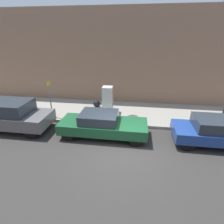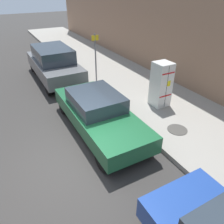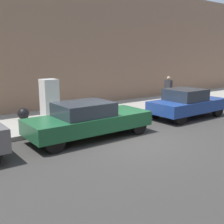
{
  "view_description": "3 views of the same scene",
  "coord_description": "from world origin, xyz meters",
  "px_view_note": "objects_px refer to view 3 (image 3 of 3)",
  "views": [
    {
      "loc": [
        6.95,
        0.51,
        5.16
      ],
      "look_at": [
        -1.86,
        -0.74,
        1.26
      ],
      "focal_mm": 28.0,
      "sensor_mm": 36.0,
      "label": 1
    },
    {
      "loc": [
        1.38,
        4.85,
        4.65
      ],
      "look_at": [
        -1.41,
        -0.27,
        1.2
      ],
      "focal_mm": 35.0,
      "sensor_mm": 36.0,
      "label": 2
    },
    {
      "loc": [
        7.33,
        -6.55,
        3.12
      ],
      "look_at": [
        -0.66,
        -0.62,
        1.04
      ],
      "focal_mm": 45.0,
      "sensor_mm": 36.0,
      "label": 3
    }
  ],
  "objects_px": {
    "discarded_refrigerator": "(50,100)",
    "parked_hatchback_blue": "(187,103)",
    "fire_hydrant": "(185,99)",
    "parked_sedan_green": "(88,120)",
    "pedestrian_walking_far": "(168,88)",
    "trash_bag": "(23,114)"
  },
  "relations": [
    {
      "from": "fire_hydrant",
      "to": "trash_bag",
      "type": "distance_m",
      "value": 9.04
    },
    {
      "from": "trash_bag",
      "to": "parked_hatchback_blue",
      "type": "distance_m",
      "value": 7.8
    },
    {
      "from": "parked_hatchback_blue",
      "to": "discarded_refrigerator",
      "type": "bearing_deg",
      "value": -116.5
    },
    {
      "from": "pedestrian_walking_far",
      "to": "parked_hatchback_blue",
      "type": "bearing_deg",
      "value": -130.66
    },
    {
      "from": "discarded_refrigerator",
      "to": "parked_hatchback_blue",
      "type": "distance_m",
      "value": 6.6
    },
    {
      "from": "pedestrian_walking_far",
      "to": "parked_sedan_green",
      "type": "relative_size",
      "value": 0.34
    },
    {
      "from": "fire_hydrant",
      "to": "parked_sedan_green",
      "type": "height_order",
      "value": "parked_sedan_green"
    },
    {
      "from": "discarded_refrigerator",
      "to": "pedestrian_walking_far",
      "type": "height_order",
      "value": "discarded_refrigerator"
    },
    {
      "from": "fire_hydrant",
      "to": "discarded_refrigerator",
      "type": "bearing_deg",
      "value": -99.1
    },
    {
      "from": "discarded_refrigerator",
      "to": "parked_hatchback_blue",
      "type": "xyz_separation_m",
      "value": [
        2.94,
        5.9,
        -0.36
      ]
    },
    {
      "from": "trash_bag",
      "to": "pedestrian_walking_far",
      "type": "bearing_deg",
      "value": 83.8
    },
    {
      "from": "fire_hydrant",
      "to": "pedestrian_walking_far",
      "type": "bearing_deg",
      "value": -166.54
    },
    {
      "from": "fire_hydrant",
      "to": "parked_hatchback_blue",
      "type": "distance_m",
      "value": 2.58
    },
    {
      "from": "discarded_refrigerator",
      "to": "trash_bag",
      "type": "relative_size",
      "value": 3.51
    },
    {
      "from": "pedestrian_walking_far",
      "to": "parked_hatchback_blue",
      "type": "relative_size",
      "value": 0.4
    },
    {
      "from": "trash_bag",
      "to": "fire_hydrant",
      "type": "bearing_deg",
      "value": 77.08
    },
    {
      "from": "discarded_refrigerator",
      "to": "fire_hydrant",
      "type": "xyz_separation_m",
      "value": [
        1.26,
        7.84,
        -0.55
      ]
    },
    {
      "from": "discarded_refrigerator",
      "to": "fire_hydrant",
      "type": "height_order",
      "value": "discarded_refrigerator"
    },
    {
      "from": "parked_sedan_green",
      "to": "discarded_refrigerator",
      "type": "bearing_deg",
      "value": -176.17
    },
    {
      "from": "pedestrian_walking_far",
      "to": "fire_hydrant",
      "type": "bearing_deg",
      "value": -85.95
    },
    {
      "from": "fire_hydrant",
      "to": "parked_sedan_green",
      "type": "relative_size",
      "value": 0.15
    },
    {
      "from": "discarded_refrigerator",
      "to": "fire_hydrant",
      "type": "distance_m",
      "value": 7.96
    }
  ]
}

